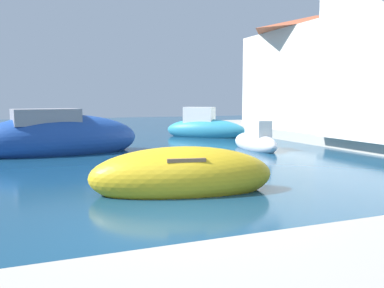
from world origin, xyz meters
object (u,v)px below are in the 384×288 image
object	(u,v)px
moored_boat_2	(255,141)
moored_boat_4	(205,128)
moored_boat_3	(182,176)
moored_boat_0	(59,138)
waterfront_building_annex	(315,71)

from	to	relation	value
moored_boat_2	moored_boat_4	world-z (taller)	moored_boat_4
moored_boat_2	moored_boat_3	world-z (taller)	moored_boat_2
moored_boat_0	waterfront_building_annex	distance (m)	14.62
moored_boat_2	moored_boat_3	xyz separation A→B (m)	(-5.69, -6.37, 0.03)
moored_boat_3	moored_boat_4	size ratio (longest dim) A/B	1.02
moored_boat_0	moored_boat_2	distance (m)	7.98
moored_boat_3	waterfront_building_annex	bearing A→B (deg)	52.81
waterfront_building_annex	moored_boat_0	bearing A→B (deg)	-169.96
moored_boat_4	waterfront_building_annex	xyz separation A→B (m)	(5.97, -1.83, 3.20)
moored_boat_3	waterfront_building_annex	world-z (taller)	waterfront_building_annex
moored_boat_0	waterfront_building_annex	world-z (taller)	waterfront_building_annex
moored_boat_2	moored_boat_0	bearing A→B (deg)	80.65
moored_boat_2	moored_boat_4	xyz separation A→B (m)	(0.32, 6.08, 0.12)
moored_boat_0	moored_boat_4	distance (m)	9.19
moored_boat_3	moored_boat_4	world-z (taller)	moored_boat_4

